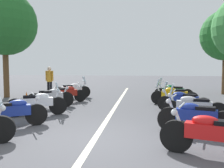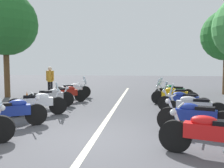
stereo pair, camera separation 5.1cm
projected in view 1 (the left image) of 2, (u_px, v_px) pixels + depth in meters
ground_plane at (93, 141)px, 5.67m from camera, size 80.00×80.00×0.00m
lane_centre_stripe at (113, 110)px, 9.78m from camera, size 19.47×0.16×0.01m
motorcycle_left_row_1 at (12, 112)px, 6.89m from camera, size 1.26×1.80×1.01m
motorcycle_left_row_2 at (38, 103)px, 8.58m from camera, size 1.07×2.02×1.22m
motorcycle_left_row_3 at (51, 97)px, 10.19m from camera, size 1.25×1.77×1.02m
motorcycle_left_row_4 at (66, 93)px, 11.76m from camera, size 1.08×1.91×0.99m
motorcycle_left_row_5 at (72, 90)px, 13.23m from camera, size 1.18×1.96×1.23m
motorcycle_right_row_0 at (214, 134)px, 4.62m from camera, size 0.94×2.09×1.02m
motorcycle_right_row_1 at (196, 117)px, 6.22m from camera, size 0.89×2.00×1.02m
motorcycle_right_row_2 at (193, 107)px, 7.74m from camera, size 0.82×2.10×1.22m
motorcycle_right_row_3 at (183, 100)px, 9.31m from camera, size 0.85×2.04×1.19m
motorcycle_right_row_4 at (174, 95)px, 10.93m from camera, size 0.86×2.15×1.21m
motorcycle_right_row_5 at (173, 91)px, 12.55m from camera, size 0.93×2.00×1.20m
traffic_cone_0 at (27, 98)px, 11.12m from camera, size 0.36×0.36×0.61m
bystander_0 at (49, 79)px, 14.02m from camera, size 0.32×0.52×1.78m
roadside_tree_2 at (4, 23)px, 13.42m from camera, size 3.67×3.67×6.10m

